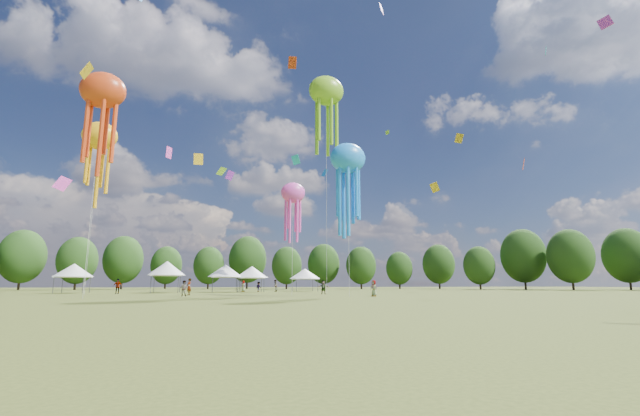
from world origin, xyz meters
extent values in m
plane|color=#384416|center=(0.00, 0.00, 0.00)|extent=(300.00, 300.00, 0.00)
imported|color=gray|center=(-6.74, 33.64, 0.77)|extent=(0.87, 0.75, 1.54)
imported|color=gray|center=(0.93, 58.34, 0.85)|extent=(0.84, 0.98, 1.70)
imported|color=gray|center=(5.55, 55.06, 0.92)|extent=(0.88, 1.03, 1.83)
imported|color=gray|center=(3.12, 56.07, 0.77)|extent=(1.12, 1.08, 1.53)
imported|color=gray|center=(-15.10, 45.71, 0.90)|extent=(1.06, 0.45, 1.80)
imported|color=gray|center=(8.98, 38.88, 0.81)|extent=(1.56, 0.78, 1.61)
imported|color=gray|center=(-6.43, 37.78, 0.90)|extent=(0.63, 0.76, 1.79)
imported|color=gray|center=(11.39, 28.67, 0.78)|extent=(0.87, 0.90, 1.55)
cylinder|color=#47474C|center=(-23.47, 50.23, 1.01)|extent=(0.08, 0.08, 2.03)
cylinder|color=#47474C|center=(-23.47, 53.60, 1.01)|extent=(0.08, 0.08, 2.03)
cylinder|color=#47474C|center=(-20.09, 50.23, 1.01)|extent=(0.08, 0.08, 2.03)
cylinder|color=#47474C|center=(-20.09, 53.60, 1.01)|extent=(0.08, 0.08, 2.03)
cube|color=white|center=(-21.78, 51.91, 2.08)|extent=(3.78, 3.78, 0.10)
cone|color=white|center=(-21.78, 51.91, 2.99)|extent=(4.91, 4.91, 1.74)
cylinder|color=#47474C|center=(-11.88, 50.07, 1.14)|extent=(0.08, 0.08, 2.28)
cylinder|color=#47474C|center=(-11.88, 53.56, 1.14)|extent=(0.08, 0.08, 2.28)
cylinder|color=#47474C|center=(-8.38, 50.07, 1.14)|extent=(0.08, 0.08, 2.28)
cylinder|color=#47474C|center=(-8.38, 53.56, 1.14)|extent=(0.08, 0.08, 2.28)
cube|color=white|center=(-10.13, 51.81, 2.33)|extent=(3.89, 3.89, 0.10)
cone|color=white|center=(-10.13, 51.81, 3.36)|extent=(5.06, 5.06, 1.96)
cylinder|color=#47474C|center=(-3.87, 51.86, 1.06)|extent=(0.08, 0.08, 2.11)
cylinder|color=#47474C|center=(-3.87, 55.41, 1.06)|extent=(0.08, 0.08, 2.11)
cylinder|color=#47474C|center=(-0.32, 51.86, 1.06)|extent=(0.08, 0.08, 2.11)
cylinder|color=#47474C|center=(-0.32, 55.41, 1.06)|extent=(0.08, 0.08, 2.11)
cube|color=white|center=(-2.10, 53.63, 2.16)|extent=(3.95, 3.95, 0.10)
cone|color=white|center=(-2.10, 53.63, 3.12)|extent=(5.13, 5.13, 1.81)
cylinder|color=#47474C|center=(0.15, 52.27, 1.01)|extent=(0.08, 0.08, 2.02)
cylinder|color=#47474C|center=(0.15, 55.61, 1.01)|extent=(0.08, 0.08, 2.02)
cylinder|color=#47474C|center=(3.49, 52.27, 1.01)|extent=(0.08, 0.08, 2.02)
cylinder|color=#47474C|center=(3.49, 55.61, 1.01)|extent=(0.08, 0.08, 2.02)
cube|color=white|center=(1.82, 53.94, 2.07)|extent=(3.74, 3.74, 0.10)
cone|color=white|center=(1.82, 53.94, 2.98)|extent=(4.86, 4.86, 1.73)
cylinder|color=#47474C|center=(9.19, 56.49, 0.97)|extent=(0.08, 0.08, 1.94)
cylinder|color=#47474C|center=(9.19, 60.02, 0.97)|extent=(0.08, 0.08, 1.94)
cylinder|color=#47474C|center=(12.72, 56.49, 0.97)|extent=(0.08, 0.08, 1.94)
cylinder|color=#47474C|center=(12.72, 60.02, 0.97)|extent=(0.08, 0.08, 1.94)
cube|color=white|center=(10.96, 58.25, 1.99)|extent=(3.93, 3.93, 0.10)
cone|color=white|center=(10.96, 58.25, 2.87)|extent=(5.11, 5.11, 1.66)
ellipsoid|color=red|center=(-14.44, 28.80, 18.53)|extent=(3.95, 2.76, 3.35)
cylinder|color=beige|center=(-14.44, 28.80, 9.27)|extent=(0.03, 0.03, 18.53)
ellipsoid|color=#7EC220|center=(10.66, 43.48, 28.40)|extent=(5.06, 3.54, 4.30)
cylinder|color=beige|center=(10.66, 43.48, 14.20)|extent=(0.03, 0.03, 28.40)
ellipsoid|color=#1C8BFF|center=(8.54, 27.72, 13.56)|extent=(3.61, 2.52, 3.07)
cylinder|color=beige|center=(8.54, 27.72, 6.78)|extent=(0.03, 0.03, 13.56)
ellipsoid|color=#FFAD0F|center=(-17.93, 42.85, 18.83)|extent=(4.04, 2.83, 3.44)
cylinder|color=beige|center=(-17.93, 42.85, 9.41)|extent=(0.03, 0.03, 18.83)
ellipsoid|color=#FB4AC1|center=(4.19, 33.81, 11.08)|extent=(2.67, 1.87, 2.27)
cylinder|color=beige|center=(4.19, 33.81, 5.54)|extent=(0.03, 0.03, 11.08)
cube|color=yellow|center=(-7.04, 60.02, 21.77)|extent=(1.58, 0.18, 2.01)
cube|color=#7EC220|center=(24.43, 53.60, 27.08)|extent=(0.56, 0.81, 0.97)
cube|color=#17C1C7|center=(6.46, 44.11, 18.02)|extent=(1.26, 0.67, 1.49)
cube|color=#FB4AC1|center=(29.35, 16.17, 24.49)|extent=(0.73, 1.31, 1.51)
cube|color=#A430D8|center=(18.65, 41.44, 41.47)|extent=(1.01, 1.22, 1.65)
cube|color=yellow|center=(25.86, 34.60, 19.57)|extent=(0.82, 1.05, 1.46)
cube|color=#FB4AC1|center=(-11.99, 62.25, 23.21)|extent=(0.91, 1.51, 2.04)
cube|color=red|center=(7.36, 52.57, 37.25)|extent=(1.27, 1.70, 2.15)
cube|color=yellow|center=(36.52, 59.58, 19.33)|extent=(2.08, 1.06, 2.10)
cube|color=#1C8BFF|center=(15.86, 63.73, 21.89)|extent=(1.08, 1.39, 1.75)
cube|color=#17C1C7|center=(33.12, 26.86, 28.43)|extent=(0.55, 0.70, 0.96)
cube|color=#FB4AC1|center=(-25.41, 55.39, 15.37)|extent=(2.38, 0.84, 2.57)
cube|color=#A430D8|center=(-2.29, 45.44, 15.58)|extent=(1.29, 0.74, 1.37)
cube|color=red|center=(36.94, 36.47, 17.45)|extent=(1.06, 1.19, 1.58)
cube|color=yellow|center=(-13.79, 21.56, 16.77)|extent=(0.66, 0.95, 1.12)
cube|color=#7EC220|center=(-3.20, 60.03, 19.94)|extent=(1.83, 1.04, 1.86)
cylinder|color=#38281C|center=(-40.68, 85.49, 1.71)|extent=(0.44, 0.44, 3.41)
ellipsoid|color=#213F15|center=(-40.68, 85.49, 6.61)|extent=(8.53, 8.53, 10.66)
cylinder|color=#38281C|center=(-30.60, 85.02, 1.53)|extent=(0.44, 0.44, 3.07)
ellipsoid|color=#213F15|center=(-30.60, 85.02, 5.94)|extent=(7.66, 7.66, 9.58)
cylinder|color=#38281C|center=(-23.51, 93.33, 1.72)|extent=(0.44, 0.44, 3.43)
ellipsoid|color=#213F15|center=(-23.51, 93.33, 6.65)|extent=(8.58, 8.58, 10.73)
cylinder|color=#38281C|center=(-14.76, 98.96, 1.47)|extent=(0.44, 0.44, 2.95)
ellipsoid|color=#213F15|center=(-14.76, 98.96, 5.71)|extent=(7.37, 7.37, 9.21)
cylinder|color=#38281C|center=(-4.70, 95.06, 1.45)|extent=(0.44, 0.44, 2.89)
ellipsoid|color=#213F15|center=(-4.70, 95.06, 5.61)|extent=(7.23, 7.23, 9.04)
cylinder|color=#38281C|center=(4.91, 99.49, 1.92)|extent=(0.44, 0.44, 3.84)
ellipsoid|color=#213F15|center=(4.91, 99.49, 7.44)|extent=(9.60, 9.60, 11.99)
cylinder|color=#38281C|center=(13.19, 88.44, 1.42)|extent=(0.44, 0.44, 2.84)
ellipsoid|color=#213F15|center=(13.19, 88.44, 5.51)|extent=(7.11, 7.11, 8.89)
cylinder|color=#38281C|center=(22.93, 91.04, 1.58)|extent=(0.44, 0.44, 3.16)
ellipsoid|color=#213F15|center=(22.93, 91.04, 6.13)|extent=(7.91, 7.91, 9.88)
cylinder|color=#38281C|center=(30.69, 85.29, 1.44)|extent=(0.44, 0.44, 2.88)
ellipsoid|color=#213F15|center=(30.69, 85.29, 5.59)|extent=(7.21, 7.21, 9.01)
cylinder|color=#38281C|center=(41.52, 87.24, 1.31)|extent=(0.44, 0.44, 2.63)
ellipsoid|color=#213F15|center=(41.52, 87.24, 5.09)|extent=(6.57, 6.57, 8.22)
cylinder|color=#38281C|center=(50.52, 83.73, 1.56)|extent=(0.44, 0.44, 3.13)
ellipsoid|color=#213F15|center=(50.52, 83.73, 6.06)|extent=(7.81, 7.81, 9.77)
cylinder|color=#38281C|center=(53.64, 71.81, 1.36)|extent=(0.44, 0.44, 2.72)
ellipsoid|color=#213F15|center=(53.64, 71.81, 5.27)|extent=(6.80, 6.80, 8.50)
cylinder|color=#38281C|center=(62.96, 68.92, 1.90)|extent=(0.44, 0.44, 3.81)
ellipsoid|color=#213F15|center=(62.96, 68.92, 7.38)|extent=(9.52, 9.52, 11.90)
cylinder|color=#38281C|center=(66.57, 59.80, 1.76)|extent=(0.44, 0.44, 3.51)
ellipsoid|color=#213F15|center=(66.57, 59.80, 6.80)|extent=(8.78, 8.78, 10.97)
cylinder|color=#38281C|center=(79.39, 58.26, 1.82)|extent=(0.44, 0.44, 3.64)
ellipsoid|color=#213F15|center=(79.39, 58.26, 7.05)|extent=(9.10, 9.10, 11.37)
camera|label=1|loc=(-4.23, -10.74, 1.20)|focal=23.64mm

